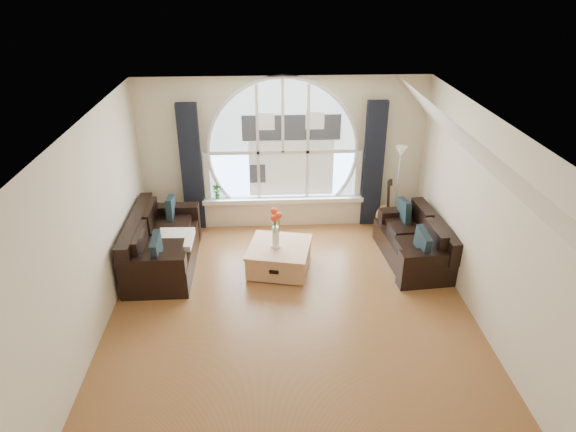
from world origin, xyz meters
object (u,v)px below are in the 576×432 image
object	(u,v)px
floor_lamp	(397,190)
guitar	(387,204)
sofa_left	(163,243)
potted_plant	(217,192)
sofa_right	(414,238)
vase_flowers	(276,224)
coffee_chest	(279,256)

from	to	relation	value
floor_lamp	guitar	distance (m)	0.31
sofa_left	potted_plant	xyz separation A→B (m)	(0.76, 1.31, 0.29)
sofa_left	sofa_right	size ratio (longest dim) A/B	1.15
sofa_right	vase_flowers	distance (m)	2.27
coffee_chest	floor_lamp	size ratio (longest dim) A/B	0.58
coffee_chest	guitar	size ratio (longest dim) A/B	0.88
potted_plant	vase_flowers	bearing A→B (deg)	-56.63
sofa_left	coffee_chest	size ratio (longest dim) A/B	2.07
coffee_chest	potted_plant	bearing A→B (deg)	137.24
guitar	floor_lamp	bearing A→B (deg)	-0.18
floor_lamp	potted_plant	distance (m)	3.19
coffee_chest	sofa_left	bearing A→B (deg)	-174.26
sofa_left	floor_lamp	bearing A→B (deg)	13.06
sofa_left	vase_flowers	distance (m)	1.84
sofa_left	floor_lamp	xyz separation A→B (m)	(3.94, 0.97, 0.40)
sofa_right	potted_plant	world-z (taller)	potted_plant
sofa_right	coffee_chest	xyz separation A→B (m)	(-2.17, -0.16, -0.17)
floor_lamp	guitar	xyz separation A→B (m)	(-0.16, -0.00, -0.27)
guitar	sofa_left	bearing A→B (deg)	-166.50
sofa_left	floor_lamp	distance (m)	4.07
floor_lamp	sofa_right	bearing A→B (deg)	-86.16
coffee_chest	guitar	world-z (taller)	guitar
sofa_left	guitar	xyz separation A→B (m)	(3.78, 0.96, 0.13)
coffee_chest	vase_flowers	distance (m)	0.58
guitar	potted_plant	xyz separation A→B (m)	(-3.01, 0.35, 0.16)
coffee_chest	floor_lamp	world-z (taller)	floor_lamp
coffee_chest	vase_flowers	world-z (taller)	vase_flowers
floor_lamp	guitar	size ratio (longest dim) A/B	1.51
coffee_chest	vase_flowers	bearing A→B (deg)	-150.86
sofa_left	guitar	world-z (taller)	guitar
guitar	coffee_chest	bearing A→B (deg)	-149.74
sofa_right	guitar	distance (m)	1.05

